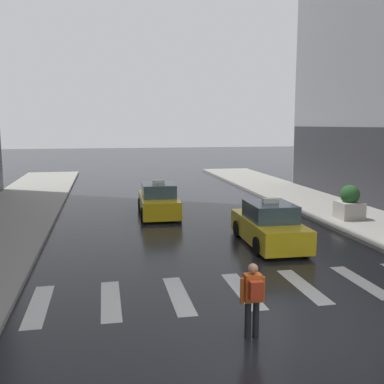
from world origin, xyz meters
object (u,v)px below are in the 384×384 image
at_px(taxi_lead, 269,226).
at_px(planter_mid_block, 350,204).
at_px(taxi_second, 159,201).
at_px(pedestrian_with_backpack, 253,295).

xyz_separation_m(taxi_lead, planter_mid_block, (5.16, 3.08, 0.15)).
height_order(taxi_second, pedestrian_with_backpack, taxi_second).
relative_size(taxi_lead, pedestrian_with_backpack, 2.78).
xyz_separation_m(taxi_lead, pedestrian_with_backpack, (-3.09, -7.17, 0.25)).
xyz_separation_m(pedestrian_with_backpack, planter_mid_block, (8.25, 10.25, -0.10)).
bearing_deg(taxi_lead, pedestrian_with_backpack, -113.35).
relative_size(taxi_second, planter_mid_block, 2.87).
height_order(taxi_lead, pedestrian_with_backpack, taxi_lead).
bearing_deg(taxi_second, taxi_lead, -61.55).
xyz_separation_m(taxi_second, pedestrian_with_backpack, (0.36, -13.55, 0.25)).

